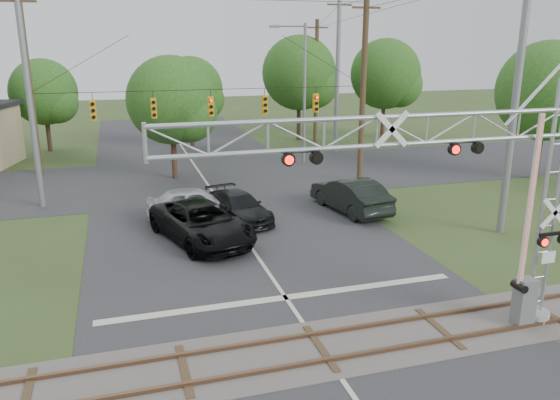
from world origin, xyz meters
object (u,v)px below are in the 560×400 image
object	(u,v)px
traffic_signal_span	(227,98)
pickup_black	(202,223)
sedan_silver	(194,203)
crossing_gantry	(450,185)
car_dark	(239,207)
streetlight	(302,87)

from	to	relation	value
traffic_signal_span	pickup_black	distance (m)	9.63
sedan_silver	pickup_black	bearing A→B (deg)	177.22
crossing_gantry	car_dark	xyz separation A→B (m)	(-3.30, 12.96, -4.14)
sedan_silver	streetlight	distance (m)	15.11
crossing_gantry	car_dark	bearing A→B (deg)	104.28
traffic_signal_span	streetlight	size ratio (longest dim) A/B	1.93
crossing_gantry	traffic_signal_span	bearing A→B (deg)	98.46
crossing_gantry	pickup_black	size ratio (longest dim) A/B	1.98
traffic_signal_span	car_dark	xyz separation A→B (m)	(-0.57, -5.40, -4.96)
traffic_signal_span	pickup_black	xyz separation A→B (m)	(-2.85, -7.86, -4.79)
car_dark	streetlight	world-z (taller)	streetlight
car_dark	traffic_signal_span	bearing A→B (deg)	70.08
pickup_black	streetlight	distance (m)	17.85
crossing_gantry	traffic_signal_span	world-z (taller)	traffic_signal_span
crossing_gantry	car_dark	distance (m)	14.00
crossing_gantry	pickup_black	distance (m)	12.54
streetlight	pickup_black	bearing A→B (deg)	-124.02
car_dark	sedan_silver	world-z (taller)	sedan_silver
streetlight	sedan_silver	bearing A→B (deg)	-131.45
crossing_gantry	sedan_silver	distance (m)	15.58
pickup_black	car_dark	xyz separation A→B (m)	(2.28, 2.45, -0.17)
sedan_silver	traffic_signal_span	bearing A→B (deg)	-32.54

